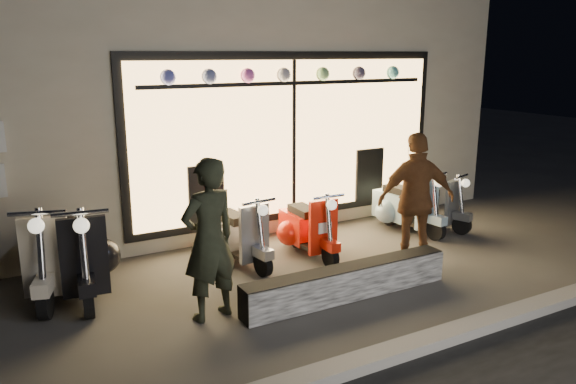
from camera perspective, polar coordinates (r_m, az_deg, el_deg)
name	(u,v)px	position (r m, az deg, el deg)	size (l,w,h in m)	color
ground	(313,280)	(7.33, 2.51, -8.96)	(40.00, 40.00, 0.00)	#383533
kerb	(418,345)	(5.87, 13.07, -14.88)	(40.00, 0.25, 0.12)	slate
shop_building	(182,92)	(11.33, -10.77, 9.92)	(10.20, 6.23, 4.20)	beige
graffiti_barrier	(347,282)	(6.80, 6.05, -9.10)	(2.73, 0.28, 0.40)	black
scooter_silver	(234,234)	(7.89, -5.51, -4.29)	(0.56, 1.37, 0.98)	black
scooter_red	(305,227)	(8.20, 1.75, -3.56)	(0.43, 1.33, 0.96)	black
scooter_black	(83,254)	(7.35, -20.07, -5.90)	(0.65, 1.63, 1.16)	black
scooter_cream	(58,253)	(7.49, -22.35, -5.72)	(0.84, 1.62, 1.16)	black
scooter_blue	(402,205)	(9.47, 11.50, -1.32)	(0.55, 1.41, 1.00)	black
scooter_grey	(424,205)	(9.68, 13.68, -1.32)	(0.72, 1.27, 0.92)	black
man	(209,240)	(6.10, -8.02, -4.84)	(0.66, 0.43, 1.80)	black
woman	(416,200)	(7.81, 12.90, -0.77)	(1.08, 0.45, 1.83)	brown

